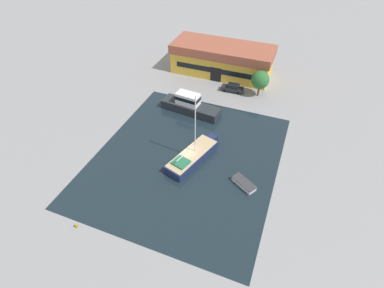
% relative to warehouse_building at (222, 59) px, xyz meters
% --- Properties ---
extents(ground_plane, '(440.00, 440.00, 0.00)m').
position_rel_warehouse_building_xyz_m(ground_plane, '(3.24, -28.85, -3.24)').
color(ground_plane, gray).
extents(water_canal, '(27.60, 31.85, 0.01)m').
position_rel_warehouse_building_xyz_m(water_canal, '(3.24, -28.85, -3.24)').
color(water_canal, black).
rests_on(water_canal, ground).
extents(warehouse_building, '(21.93, 8.88, 6.41)m').
position_rel_warehouse_building_xyz_m(warehouse_building, '(0.00, 0.00, 0.00)').
color(warehouse_building, gold).
rests_on(warehouse_building, ground).
extents(quay_tree_near_building, '(3.54, 3.54, 5.31)m').
position_rel_warehouse_building_xyz_m(quay_tree_near_building, '(9.78, -6.59, 0.28)').
color(quay_tree_near_building, brown).
rests_on(quay_tree_near_building, ground).
extents(parked_car, '(4.56, 1.85, 1.66)m').
position_rel_warehouse_building_xyz_m(parked_car, '(4.55, -6.99, -2.42)').
color(parked_car, '#1E2328').
rests_on(parked_car, ground).
extents(sailboat_moored, '(5.76, 11.06, 11.40)m').
position_rel_warehouse_building_xyz_m(sailboat_moored, '(4.27, -28.74, -2.48)').
color(sailboat_moored, '#19234C').
rests_on(sailboat_moored, water_canal).
extents(motor_cruiser, '(11.55, 4.30, 3.74)m').
position_rel_warehouse_building_xyz_m(motor_cruiser, '(-0.95, -16.88, -1.90)').
color(motor_cruiser, '#23282D').
rests_on(motor_cruiser, water_canal).
extents(small_dinghy, '(3.97, 3.20, 0.71)m').
position_rel_warehouse_building_xyz_m(small_dinghy, '(12.98, -31.01, -2.88)').
color(small_dinghy, silver).
rests_on(small_dinghy, water_canal).
extents(mooring_bollard, '(0.31, 0.31, 0.74)m').
position_rel_warehouse_building_xyz_m(mooring_bollard, '(-4.84, -45.49, -2.85)').
color(mooring_bollard, olive).
rests_on(mooring_bollard, ground).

